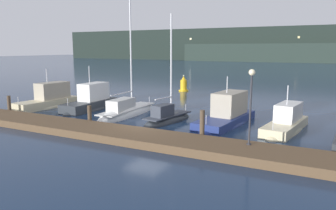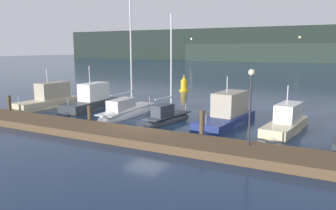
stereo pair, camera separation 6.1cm
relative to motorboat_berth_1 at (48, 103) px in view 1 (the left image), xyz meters
The scene contains 14 objects.
ground_plane 12.77m from the motorboat_berth_1, 14.87° to the right, with size 400.00×400.00×0.00m, color #192D4C.
dock 13.54m from the motorboat_berth_1, 24.33° to the right, with size 31.14×2.80×0.45m, color brown.
mooring_pile_0 3.95m from the motorboat_berth_1, 91.30° to the right, with size 0.28×0.28×1.54m, color #4C3D2D.
mooring_pile_1 9.09m from the motorboat_berth_1, 25.61° to the right, with size 0.28×0.28×1.41m, color #4C3D2D.
mooring_pile_2 16.95m from the motorboat_berth_1, 13.41° to the right, with size 0.28×0.28×1.81m, color #4C3D2D.
motorboat_berth_1 is the anchor object (origin of this frame).
motorboat_berth_2 4.23m from the motorboat_berth_1, 12.42° to the left, with size 2.17×6.33×4.34m.
sailboat_berth_3 8.40m from the motorboat_berth_1, ahead, with size 2.12×7.97×10.56m.
sailboat_berth_4 12.41m from the motorboat_berth_1, ahead, with size 2.31×5.29×8.27m.
motorboat_berth_5 16.41m from the motorboat_berth_1, ahead, with size 3.01×7.35×3.81m.
motorboat_berth_6 20.43m from the motorboat_berth_1, ahead, with size 2.54×6.38×3.55m.
channel_buoy 17.09m from the motorboat_berth_1, 68.73° to the left, with size 1.20×1.20×2.03m.
dock_lamppost 20.21m from the motorboat_berth_1, 14.26° to the right, with size 0.32×0.32×3.82m.
hillside_backdrop 125.05m from the motorboat_berth_1, 82.63° to the left, with size 240.00×23.00×14.09m.
Camera 1 is at (10.79, -17.77, 5.26)m, focal length 35.00 mm.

